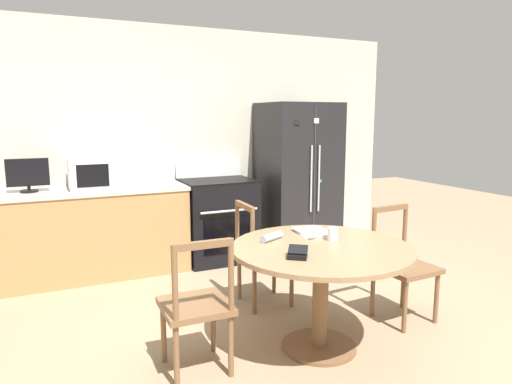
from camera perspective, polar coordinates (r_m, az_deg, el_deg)
name	(u,v)px	position (r m, az deg, el deg)	size (l,w,h in m)	color
ground_plane	(308,354)	(3.34, 6.54, -19.53)	(14.00, 14.00, 0.00)	#9E8466
back_wall	(191,144)	(5.37, -8.09, 5.98)	(5.20, 0.10, 2.60)	beige
kitchen_counter	(88,233)	(4.93, -20.31, -4.84)	(1.99, 0.64, 0.90)	#AD7F4C
refrigerator	(297,178)	(5.46, 5.18, 1.72)	(0.83, 0.79, 1.77)	black
oven_range	(218,219)	(5.18, -4.76, -3.39)	(0.78, 0.68, 1.08)	black
microwave	(96,173)	(4.83, -19.38, 2.24)	(0.51, 0.39, 0.31)	white
countertop_tv	(28,174)	(4.85, -26.63, 2.01)	(0.38, 0.16, 0.32)	black
dining_table	(321,266)	(3.20, 8.14, -9.08)	(1.24, 1.24, 0.74)	#997551
dining_chair_right	(403,266)	(3.87, 17.87, -8.83)	(0.45, 0.45, 0.90)	brown
dining_chair_left	(197,307)	(2.97, -7.42, -14.05)	(0.43, 0.43, 0.90)	brown
dining_chair_far	(262,255)	(3.96, 0.73, -7.92)	(0.43, 0.43, 0.90)	brown
candle_glass	(333,235)	(3.29, 9.56, -5.32)	(0.08, 0.08, 0.09)	silver
folded_napkin	(272,237)	(3.26, 1.99, -5.61)	(0.20, 0.13, 0.05)	#A3BCDB
wallet	(298,253)	(2.88, 5.23, -7.66)	(0.17, 0.17, 0.07)	black
mail_stack	(313,232)	(3.46, 7.13, -5.01)	(0.28, 0.34, 0.02)	white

